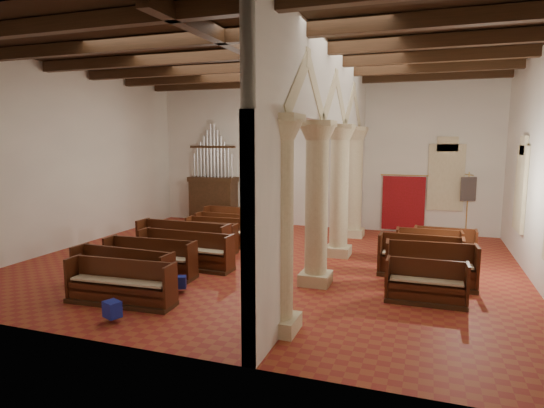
{
  "coord_description": "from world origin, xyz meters",
  "views": [
    {
      "loc": [
        4.38,
        -12.32,
        3.62
      ],
      "look_at": [
        -0.05,
        0.5,
        1.69
      ],
      "focal_mm": 30.0,
      "sensor_mm": 36.0,
      "label": 1
    }
  ],
  "objects": [
    {
      "name": "arcade",
      "position": [
        1.8,
        0.0,
        3.56
      ],
      "size": [
        0.9,
        11.9,
        6.0
      ],
      "color": "beige",
      "rests_on": "floor"
    },
    {
      "name": "pipe_organ",
      "position": [
        -4.5,
        5.5,
        1.37
      ],
      "size": [
        2.1,
        0.85,
        4.4
      ],
      "color": "#3F2414",
      "rests_on": "floor"
    },
    {
      "name": "lectern",
      "position": [
        -3.96,
        5.49,
        0.58
      ],
      "size": [
        0.69,
        0.74,
        1.41
      ],
      "rotation": [
        0.0,
        0.0,
        -0.39
      ],
      "color": "#351F11",
      "rests_on": "floor"
    },
    {
      "name": "processional_banner",
      "position": [
        5.77,
        5.49,
        0.81
      ],
      "size": [
        0.54,
        0.69,
        2.45
      ],
      "rotation": [
        0.0,
        0.0,
        0.33
      ],
      "color": "#3F2414",
      "rests_on": "floor"
    },
    {
      "name": "nave_pew_7",
      "position": [
        -2.16,
        2.35,
        0.31
      ],
      "size": [
        2.95,
        0.82,
        0.95
      ],
      "rotation": [
        0.0,
        0.0,
        -0.06
      ],
      "color": "#3F2414",
      "rests_on": "floor"
    },
    {
      "name": "nave_pew_1",
      "position": [
        -2.45,
        -3.55,
        0.34
      ],
      "size": [
        2.67,
        0.78,
        1.03
      ],
      "rotation": [
        0.0,
        0.0,
        -0.04
      ],
      "color": "#3F2414",
      "rests_on": "floor"
    },
    {
      "name": "nave_pew_5",
      "position": [
        -2.57,
        0.48,
        0.32
      ],
      "size": [
        2.61,
        0.77,
        0.97
      ],
      "rotation": [
        0.0,
        0.0,
        0.05
      ],
      "color": "#3F2414",
      "rests_on": "floor"
    },
    {
      "name": "wall_back",
      "position": [
        0.0,
        6.0,
        3.0
      ],
      "size": [
        14.0,
        0.02,
        6.0
      ],
      "primitive_type": "cube",
      "color": "silver",
      "rests_on": "floor"
    },
    {
      "name": "window_right_b",
      "position": [
        6.98,
        2.5,
        2.2
      ],
      "size": [
        0.03,
        1.0,
        2.2
      ],
      "primitive_type": "cube",
      "color": "#32715E",
      "rests_on": "wall_right"
    },
    {
      "name": "dossal_curtain",
      "position": [
        3.5,
        5.92,
        1.17
      ],
      "size": [
        1.8,
        0.07,
        2.17
      ],
      "color": "maroon",
      "rests_on": "floor"
    },
    {
      "name": "tube_heater_b",
      "position": [
        -1.99,
        -4.05,
        0.16
      ],
      "size": [
        1.03,
        0.37,
        0.1
      ],
      "primitive_type": "cylinder",
      "rotation": [
        0.0,
        1.57,
        0.26
      ],
      "color": "white",
      "rests_on": "floor"
    },
    {
      "name": "nave_pew_0",
      "position": [
        -1.95,
        -4.26,
        0.32
      ],
      "size": [
        2.55,
        0.79,
        0.98
      ],
      "rotation": [
        0.0,
        0.0,
        0.05
      ],
      "color": "#3F2414",
      "rests_on": "floor"
    },
    {
      "name": "nave_pew_4",
      "position": [
        -2.61,
        -0.43,
        0.37
      ],
      "size": [
        2.99,
        0.83,
        1.13
      ],
      "rotation": [
        0.0,
        0.0,
        -0.03
      ],
      "color": "#3F2414",
      "rests_on": "floor"
    },
    {
      "name": "aisle_pew_1",
      "position": [
        4.53,
        -0.78,
        0.37
      ],
      "size": [
        2.2,
        0.86,
        1.1
      ],
      "rotation": [
        0.0,
        0.0,
        0.06
      ],
      "color": "#3F2414",
      "rests_on": "floor"
    },
    {
      "name": "tube_heater_a",
      "position": [
        -1.95,
        -3.87,
        0.16
      ],
      "size": [
        1.09,
        0.16,
        0.11
      ],
      "primitive_type": "cylinder",
      "rotation": [
        0.0,
        1.57,
        0.05
      ],
      "color": "silver",
      "rests_on": "floor"
    },
    {
      "name": "nave_pew_2",
      "position": [
        -2.52,
        -2.29,
        0.33
      ],
      "size": [
        2.57,
        0.74,
        1.0
      ],
      "rotation": [
        0.0,
        0.0,
        0.03
      ],
      "color": "#3F2414",
      "rests_on": "floor"
    },
    {
      "name": "window_back",
      "position": [
        5.0,
        5.98,
        2.2
      ],
      "size": [
        1.0,
        0.03,
        2.2
      ],
      "primitive_type": "cube",
      "color": "#32715E",
      "rests_on": "wall_back"
    },
    {
      "name": "hymnal_box_c",
      "position": [
        -1.62,
        -0.59,
        0.24
      ],
      "size": [
        0.3,
        0.25,
        0.28
      ],
      "primitive_type": "cube",
      "rotation": [
        0.0,
        0.0,
        0.09
      ],
      "color": "navy",
      "rests_on": "floor"
    },
    {
      "name": "aisle_pew_2",
      "position": [
        4.27,
        0.04,
        0.37
      ],
      "size": [
        2.17,
        0.78,
        1.1
      ],
      "rotation": [
        0.0,
        0.0,
        -0.02
      ],
      "color": "#3F2414",
      "rests_on": "floor"
    },
    {
      "name": "hymnal_box_b",
      "position": [
        -1.12,
        -3.15,
        0.24
      ],
      "size": [
        0.36,
        0.33,
        0.29
      ],
      "primitive_type": "cube",
      "rotation": [
        0.0,
        0.0,
        0.43
      ],
      "color": "navy",
      "rests_on": "floor"
    },
    {
      "name": "wall_front",
      "position": [
        0.0,
        -6.0,
        3.0
      ],
      "size": [
        14.0,
        0.02,
        6.0
      ],
      "primitive_type": "cube",
      "color": "silver",
      "rests_on": "floor"
    },
    {
      "name": "aisle_pew_4",
      "position": [
        4.93,
        1.86,
        0.34
      ],
      "size": [
        1.79,
        0.74,
        1.0
      ],
      "rotation": [
        0.0,
        0.0,
        -0.04
      ],
      "color": "#3F2414",
      "rests_on": "floor"
    },
    {
      "name": "floor",
      "position": [
        0.0,
        0.0,
        0.0
      ],
      "size": [
        14.0,
        14.0,
        0.0
      ],
      "primitive_type": "plane",
      "color": "#963B20",
      "rests_on": "ground"
    },
    {
      "name": "ceiling",
      "position": [
        0.0,
        0.0,
        6.0
      ],
      "size": [
        14.0,
        14.0,
        0.0
      ],
      "primitive_type": "plane",
      "rotation": [
        3.14,
        0.0,
        0.0
      ],
      "color": "black",
      "rests_on": "wall_back"
    },
    {
      "name": "nave_pew_8",
      "position": [
        -2.63,
        3.68,
        0.33
      ],
      "size": [
        2.62,
        0.78,
        0.99
      ],
      "rotation": [
        0.0,
        0.0,
        -0.05
      ],
      "color": "#3F2414",
      "rests_on": "floor"
    },
    {
      "name": "aisle_pew_0",
      "position": [
        4.44,
        -1.98,
        0.32
      ],
      "size": [
        1.76,
        0.65,
        0.96
      ],
      "rotation": [
        0.0,
        0.0,
        0.01
      ],
      "color": "#3F2414",
      "rests_on": "floor"
    },
    {
      "name": "nave_pew_3",
      "position": [
        -2.05,
        -1.25,
        0.34
      ],
      "size": [
        2.88,
        0.79,
        1.03
      ],
      "rotation": [
        0.0,
        0.0,
        -0.04
      ],
      "color": "#3F2414",
      "rests_on": "floor"
    },
    {
      "name": "ceiling_beams",
      "position": [
        0.0,
        0.0,
        5.82
      ],
      "size": [
        13.8,
        11.8,
        0.3
      ],
      "primitive_type": null,
      "color": "#3F2414",
      "rests_on": "wall_back"
    },
    {
      "name": "hymnal_box_a",
      "position": [
        -1.47,
        -5.17,
        0.26
      ],
      "size": [
        0.4,
        0.37,
        0.33
      ],
      "primitive_type": "cube",
      "rotation": [
        0.0,
        0.0,
        -0.38
      ],
      "color": "navy",
      "rests_on": "floor"
    },
    {
      "name": "nave_pew_6",
      "position": [
        -2.12,
        1.5,
        0.32
      ],
      "size": [
        2.72,
        0.75,
        0.96
      ],
      "rotation": [
        0.0,
        0.0,
        0.04
      ],
      "color": "#3F2414",
      "rests_on": "floor"
    },
    {
      "name": "wall_left",
      "position": [
        -7.0,
        0.0,
        3.0
      ],
      "size": [
        0.02,
        12.0,
        6.0
      ],
      "primitive_type": "cube",
      "color": "silver",
      "rests_on": "floor"
    },
    {
      "name": "aisle_pew_3",
      "position": [
        4.47,
        1.2,
        0.36
      ],
      "size": [
        1.84,
        0.76,
        1.05
      ],
      "rotation": [
        0.0,
        0.0,
        0.03
      ],
      "color": "#3F2414",
      "rests_on": "floor"
    }
  ]
}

